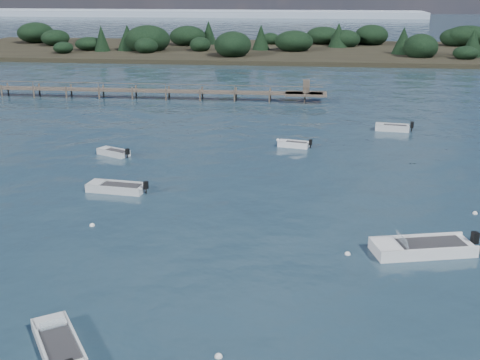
# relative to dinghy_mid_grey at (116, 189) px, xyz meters

# --- Properties ---
(ground) EXTENTS (400.00, 400.00, 0.00)m
(ground) POSITION_rel_dinghy_mid_grey_xyz_m (8.96, 46.42, -0.15)
(ground) COLOR #172936
(ground) RESTS_ON ground
(dinghy_mid_grey) EXTENTS (4.45, 2.00, 1.11)m
(dinghy_mid_grey) POSITION_rel_dinghy_mid_grey_xyz_m (0.00, 0.00, 0.00)
(dinghy_mid_grey) COLOR #B0B5B7
(dinghy_mid_grey) RESTS_ON ground
(dinghy_mid_white_a) EXTENTS (5.96, 3.29, 1.37)m
(dinghy_mid_white_a) POSITION_rel_dinghy_mid_grey_xyz_m (19.59, -7.94, 0.03)
(dinghy_mid_white_a) COLOR silver
(dinghy_mid_white_a) RESTS_ON ground
(dinghy_near_olive) EXTENTS (3.41, 4.07, 1.03)m
(dinghy_near_olive) POSITION_rel_dinghy_mid_grey_xyz_m (3.51, -18.77, -0.02)
(dinghy_near_olive) COLOR #B0B5B7
(dinghy_near_olive) RESTS_ON ground
(tender_far_grey) EXTENTS (3.15, 2.29, 1.02)m
(tender_far_grey) POSITION_rel_dinghy_mid_grey_xyz_m (-3.03, 8.88, -0.01)
(tender_far_grey) COLOR #B0B5B7
(tender_far_grey) RESTS_ON ground
(tender_far_grey_b) EXTENTS (3.71, 1.73, 1.25)m
(tender_far_grey_b) POSITION_rel_dinghy_mid_grey_xyz_m (21.56, 20.54, 0.03)
(tender_far_grey_b) COLOR #B0B5B7
(tender_far_grey_b) RESTS_ON ground
(tender_far_white) EXTENTS (3.08, 1.64, 1.03)m
(tender_far_white) POSITION_rel_dinghy_mid_grey_xyz_m (12.05, 13.28, -0.00)
(tender_far_white) COLOR silver
(tender_far_white) RESTS_ON ground
(buoy_a) EXTENTS (0.32, 0.32, 0.32)m
(buoy_a) POSITION_rel_dinghy_mid_grey_xyz_m (9.99, -18.64, -0.15)
(buoy_a) COLOR silver
(buoy_a) RESTS_ON ground
(buoy_b) EXTENTS (0.32, 0.32, 0.32)m
(buoy_b) POSITION_rel_dinghy_mid_grey_xyz_m (15.57, -8.62, -0.15)
(buoy_b) COLOR silver
(buoy_b) RESTS_ON ground
(buoy_c) EXTENTS (0.32, 0.32, 0.32)m
(buoy_c) POSITION_rel_dinghy_mid_grey_xyz_m (0.47, -6.30, -0.15)
(buoy_c) COLOR silver
(buoy_c) RESTS_ON ground
(buoy_d) EXTENTS (0.32, 0.32, 0.32)m
(buoy_d) POSITION_rel_dinghy_mid_grey_xyz_m (23.96, -1.67, -0.15)
(buoy_d) COLOR silver
(buoy_d) RESTS_ON ground
(buoy_e) EXTENTS (0.32, 0.32, 0.32)m
(buoy_e) POSITION_rel_dinghy_mid_grey_xyz_m (10.55, 15.45, -0.15)
(buoy_e) COLOR silver
(buoy_e) RESTS_ON ground
(jetty) EXTENTS (64.50, 3.20, 3.40)m
(jetty) POSITION_rel_dinghy_mid_grey_xyz_m (-12.78, 34.41, 0.83)
(jetty) COLOR brown
(jetty) RESTS_ON ground
(far_headland) EXTENTS (190.00, 40.00, 5.80)m
(far_headland) POSITION_rel_dinghy_mid_grey_xyz_m (33.96, 86.42, 1.81)
(far_headland) COLOR black
(far_headland) RESTS_ON ground
(distant_haze) EXTENTS (280.00, 20.00, 2.40)m
(distant_haze) POSITION_rel_dinghy_mid_grey_xyz_m (-81.04, 216.42, -0.15)
(distant_haze) COLOR #94A3B7
(distant_haze) RESTS_ON ground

